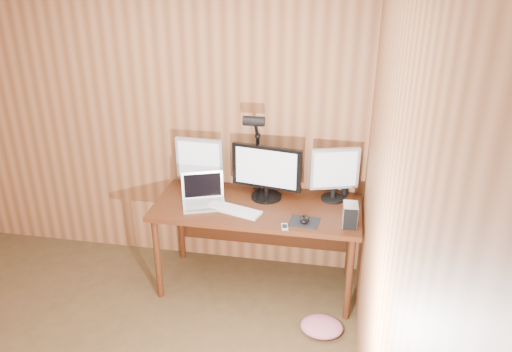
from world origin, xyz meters
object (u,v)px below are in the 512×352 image
(mouse, at_px, (304,219))
(phone, at_px, (285,227))
(hard_drive, at_px, (350,215))
(speaker, at_px, (345,189))
(desk, at_px, (259,214))
(desk_lamp, at_px, (256,141))
(monitor_center, at_px, (267,172))
(monitor_left, at_px, (200,163))
(monitor_right, at_px, (334,173))
(laptop, at_px, (204,196))
(keyboard, at_px, (233,209))

(mouse, xyz_separation_m, phone, (-0.13, -0.10, -0.02))
(hard_drive, height_order, speaker, hard_drive)
(desk, bearing_deg, speaker, 17.67)
(mouse, bearing_deg, desk_lamp, 146.59)
(monitor_center, relative_size, desk_lamp, 0.78)
(monitor_center, bearing_deg, monitor_left, -176.41)
(hard_drive, bearing_deg, desk, 157.63)
(monitor_center, bearing_deg, monitor_right, 16.15)
(laptop, distance_m, phone, 0.72)
(desk, distance_m, monitor_right, 0.69)
(monitor_right, distance_m, desk_lamp, 0.66)
(monitor_right, xyz_separation_m, mouse, (-0.19, -0.40, -0.21))
(keyboard, bearing_deg, phone, -6.12)
(desk, xyz_separation_m, laptop, (-0.42, -0.11, 0.18))
(desk, xyz_separation_m, speaker, (0.66, 0.21, 0.18))
(desk, xyz_separation_m, monitor_center, (0.05, 0.07, 0.35))
(hard_drive, height_order, phone, hard_drive)
(speaker, height_order, desk_lamp, desk_lamp)
(mouse, bearing_deg, speaker, 70.83)
(monitor_right, relative_size, desk_lamp, 0.61)
(monitor_right, relative_size, hard_drive, 2.64)
(keyboard, bearing_deg, monitor_center, 68.11)
(monitor_left, xyz_separation_m, monitor_right, (1.08, 0.01, -0.00))
(desk, bearing_deg, monitor_left, 166.43)
(desk, height_order, hard_drive, hard_drive)
(desk, relative_size, monitor_center, 2.86)
(speaker, bearing_deg, monitor_left, -175.67)
(desk, relative_size, desk_lamp, 2.24)
(monitor_left, relative_size, phone, 4.62)
(hard_drive, relative_size, phone, 1.72)
(monitor_left, xyz_separation_m, laptop, (0.09, -0.24, -0.18))
(laptop, bearing_deg, monitor_right, -6.21)
(keyboard, distance_m, desk_lamp, 0.56)
(monitor_left, bearing_deg, keyboard, -39.82)
(monitor_center, relative_size, laptop, 1.43)
(monitor_right, height_order, mouse, monitor_right)
(laptop, distance_m, hard_drive, 1.13)
(keyboard, relative_size, hard_drive, 2.81)
(hard_drive, bearing_deg, phone, -167.58)
(monitor_center, height_order, speaker, monitor_center)
(monitor_right, height_order, hard_drive, monitor_right)
(monitor_left, relative_size, desk_lamp, 0.62)
(monitor_center, distance_m, desk_lamp, 0.25)
(monitor_center, xyz_separation_m, phone, (0.20, -0.44, -0.22))
(monitor_center, relative_size, speaker, 4.65)
(mouse, bearing_deg, monitor_center, 145.15)
(monitor_center, height_order, phone, monitor_center)
(monitor_left, xyz_separation_m, phone, (0.76, -0.50, -0.23))
(monitor_center, relative_size, mouse, 5.03)
(monitor_right, bearing_deg, monitor_left, 163.63)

